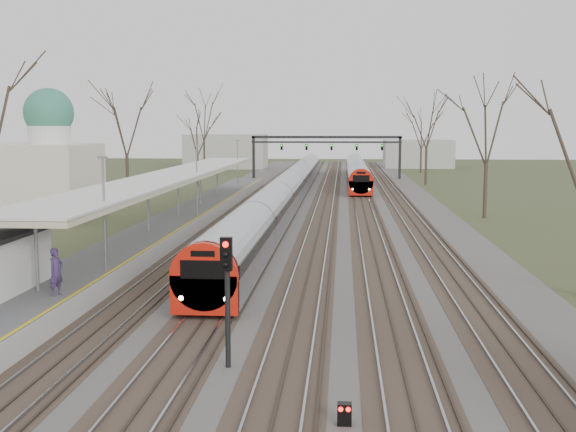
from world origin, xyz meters
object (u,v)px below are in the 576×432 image
object	(u,v)px
signal_post	(227,282)
passenger	(56,272)
train_far	(357,171)
train_near	(291,186)

from	to	relation	value
signal_post	passenger	bearing A→B (deg)	145.69
train_far	signal_post	bearing A→B (deg)	-93.96
train_far	passenger	bearing A→B (deg)	-100.02
passenger	signal_post	xyz separation A→B (m)	(7.27, -4.96, 0.81)
train_near	passenger	distance (m)	45.48
train_far	signal_post	world-z (taller)	signal_post
train_far	signal_post	distance (m)	76.01
passenger	train_far	bearing A→B (deg)	9.46
train_near	passenger	bearing A→B (deg)	-96.97
train_far	passenger	xyz separation A→B (m)	(-12.52, -70.85, 0.44)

